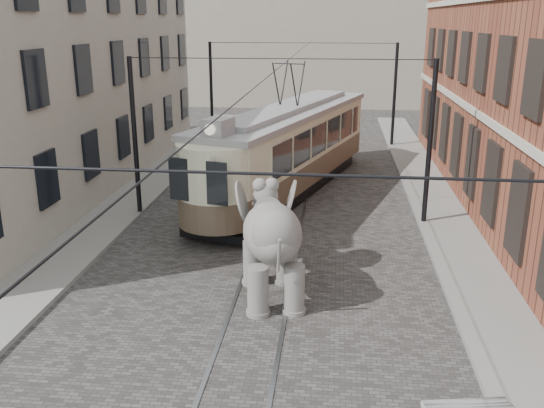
# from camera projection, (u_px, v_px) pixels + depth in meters

# --- Properties ---
(ground) EXTENTS (120.00, 120.00, 0.00)m
(ground) POSITION_uv_depth(u_px,v_px,m) (265.00, 288.00, 16.75)
(ground) COLOR #494543
(tram_rails) EXTENTS (1.54, 80.00, 0.02)m
(tram_rails) POSITION_uv_depth(u_px,v_px,m) (265.00, 288.00, 16.75)
(tram_rails) COLOR slate
(tram_rails) RESTS_ON ground
(sidewalk_right) EXTENTS (2.00, 60.00, 0.15)m
(sidewalk_right) POSITION_uv_depth(u_px,v_px,m) (483.00, 296.00, 16.12)
(sidewalk_right) COLOR slate
(sidewalk_right) RESTS_ON ground
(sidewalk_left) EXTENTS (2.00, 60.00, 0.15)m
(sidewalk_left) POSITION_uv_depth(u_px,v_px,m) (45.00, 275.00, 17.40)
(sidewalk_left) COLOR slate
(sidewalk_left) RESTS_ON ground
(stucco_building) EXTENTS (7.00, 24.00, 10.00)m
(stucco_building) POSITION_uv_depth(u_px,v_px,m) (42.00, 73.00, 25.87)
(stucco_building) COLOR gray
(stucco_building) RESTS_ON ground
(distant_block) EXTENTS (28.00, 10.00, 14.00)m
(distant_block) POSITION_uv_depth(u_px,v_px,m) (318.00, 22.00, 52.60)
(distant_block) COLOR gray
(distant_block) RESTS_ON ground
(catenary) EXTENTS (11.00, 30.20, 6.00)m
(catenary) POSITION_uv_depth(u_px,v_px,m) (276.00, 147.00, 20.62)
(catenary) COLOR black
(catenary) RESTS_ON ground
(tram) EXTENTS (6.94, 14.24, 5.56)m
(tram) POSITION_uv_depth(u_px,v_px,m) (289.00, 129.00, 25.21)
(tram) COLOR beige
(tram) RESTS_ON ground
(elephant) EXTENTS (3.57, 5.21, 2.92)m
(elephant) POSITION_uv_depth(u_px,v_px,m) (272.00, 248.00, 15.78)
(elephant) COLOR slate
(elephant) RESTS_ON ground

